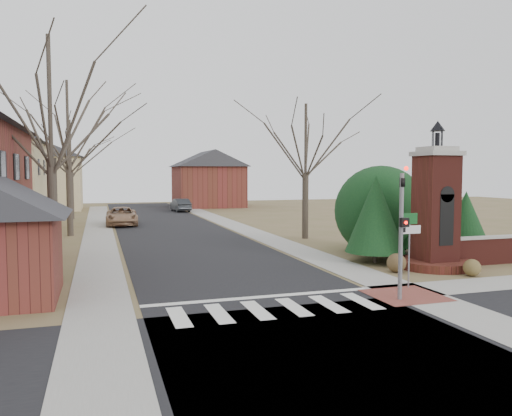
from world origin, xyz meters
name	(u,v)px	position (x,y,z in m)	size (l,w,h in m)	color
ground	(285,316)	(0.00, 0.00, 0.00)	(120.00, 120.00, 0.00)	brown
main_street	(175,232)	(0.00, 22.00, 0.01)	(8.00, 70.00, 0.01)	black
cross_street	(330,350)	(0.00, -3.00, 0.01)	(120.00, 8.00, 0.01)	black
crosswalk_zone	(276,309)	(0.00, 0.80, 0.01)	(8.00, 2.20, 0.02)	silver
stop_bar	(261,297)	(0.00, 2.30, 0.01)	(8.00, 0.35, 0.02)	silver
sidewalk_right_main	(245,229)	(5.20, 22.00, 0.01)	(2.00, 60.00, 0.02)	gray
sidewalk_left	(99,235)	(-5.20, 22.00, 0.01)	(2.00, 60.00, 0.02)	gray
curb_apron	(405,296)	(4.80, 1.00, 0.01)	(2.40, 2.40, 0.02)	brown
traffic_signal_pole	(402,222)	(4.30, 0.57, 2.59)	(0.28, 0.41, 4.50)	slate
sign_post	(409,235)	(5.59, 1.99, 1.95)	(0.90, 0.07, 2.75)	slate
brick_gate_monument	(435,219)	(9.00, 4.99, 2.17)	(3.20, 3.20, 6.47)	#5A211A
house_distant_left	(34,173)	(-12.01, 48.00, 4.25)	(10.80, 8.80, 8.53)	beige
house_distant_right	(208,178)	(7.99, 47.99, 3.65)	(8.80, 8.80, 7.30)	maroon
evergreen_near	(375,214)	(7.20, 7.00, 2.30)	(2.80, 2.80, 4.10)	#473D33
evergreen_mid	(420,204)	(10.50, 8.20, 2.60)	(3.40, 3.40, 4.70)	#473D33
evergreen_far	(466,219)	(12.50, 7.20, 1.90)	(2.40, 2.40, 3.30)	#473D33
evergreen_mass	(380,207)	(9.00, 9.50, 2.40)	(4.80, 4.80, 4.80)	black
bare_tree_0	(49,88)	(-7.00, 9.00, 7.70)	(8.05, 8.05, 11.15)	#473D33
bare_tree_1	(67,115)	(-7.00, 22.00, 8.03)	(8.40, 8.40, 11.64)	#473D33
bare_tree_2	(70,142)	(-7.50, 35.00, 7.03)	(7.35, 7.35, 10.19)	#473D33
bare_tree_3	(306,134)	(7.50, 16.00, 6.69)	(7.00, 7.00, 9.70)	#473D33
pickup_truck	(122,216)	(-3.40, 28.05, 0.73)	(2.42, 5.25, 1.46)	#9E7656
distant_car	(180,205)	(3.40, 41.08, 0.70)	(1.49, 4.28, 1.41)	#2B2E32
dry_shrub_left	(396,263)	(6.80, 4.60, 0.41)	(0.81, 0.81, 0.81)	brown
dry_shrub_right	(472,268)	(9.30, 3.00, 0.35)	(0.70, 0.70, 0.70)	brown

